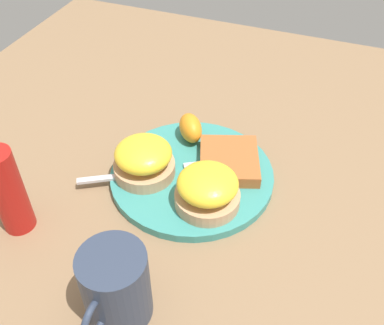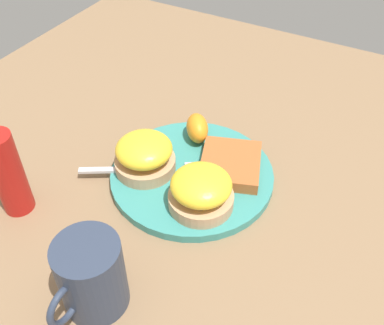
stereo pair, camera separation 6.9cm
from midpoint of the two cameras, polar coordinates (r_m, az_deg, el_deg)
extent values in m
plane|color=#846647|center=(0.72, -2.77, -2.13)|extent=(1.10, 1.10, 0.00)
cylinder|color=teal|center=(0.71, -2.79, -1.73)|extent=(0.26, 0.26, 0.01)
cylinder|color=tan|center=(0.70, -8.85, -0.83)|extent=(0.10, 0.10, 0.02)
ellipsoid|color=yellow|center=(0.68, -9.11, 1.00)|extent=(0.09, 0.09, 0.04)
cylinder|color=tan|center=(0.65, -1.10, -4.70)|extent=(0.10, 0.10, 0.02)
ellipsoid|color=yellow|center=(0.63, -1.14, -2.85)|extent=(0.09, 0.09, 0.04)
cube|color=#AB5A2B|center=(0.71, 1.97, 0.13)|extent=(0.13, 0.12, 0.02)
ellipsoid|color=orange|center=(0.75, -2.82, 4.30)|extent=(0.07, 0.06, 0.04)
cube|color=silver|center=(0.71, -12.73, -1.98)|extent=(0.06, 0.10, 0.00)
cube|color=silver|center=(0.71, -2.04, -0.80)|extent=(0.04, 0.05, 0.00)
cylinder|color=#2D384C|center=(0.54, -13.03, -15.35)|extent=(0.08, 0.08, 0.10)
torus|color=#2D384C|center=(0.52, -15.78, -18.87)|extent=(0.05, 0.01, 0.05)
cylinder|color=#B21914|center=(0.66, -25.16, -3.51)|extent=(0.04, 0.04, 0.14)
camera|label=1|loc=(0.03, -92.87, -2.64)|focal=42.00mm
camera|label=2|loc=(0.03, 87.13, 2.64)|focal=42.00mm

